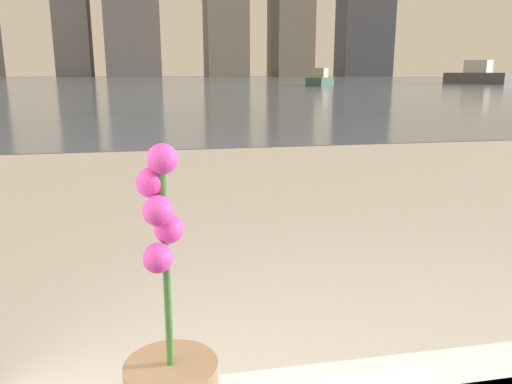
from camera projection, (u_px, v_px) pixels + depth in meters
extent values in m
cylinder|color=#38662D|center=(166.00, 267.00, 0.76)|extent=(0.01, 0.01, 0.33)
sphere|color=#CC3899|center=(162.00, 159.00, 0.73)|extent=(0.05, 0.05, 0.05)
sphere|color=#CC3899|center=(151.00, 182.00, 0.74)|extent=(0.05, 0.05, 0.05)
sphere|color=#CC3899|center=(158.00, 211.00, 0.72)|extent=(0.05, 0.05, 0.05)
sphere|color=#CC3899|center=(169.00, 229.00, 0.76)|extent=(0.05, 0.05, 0.05)
sphere|color=#CC3899|center=(158.00, 258.00, 0.74)|extent=(0.05, 0.05, 0.05)
cube|color=slate|center=(159.00, 81.00, 59.27)|extent=(180.00, 110.00, 0.01)
cube|color=#4C4C51|center=(477.00, 78.00, 44.91)|extent=(4.54, 5.68, 0.97)
cube|color=silver|center=(478.00, 66.00, 44.67)|extent=(2.27, 2.49, 1.10)
cube|color=#335647|center=(320.00, 82.00, 37.94)|extent=(3.01, 3.62, 0.62)
cube|color=#B2A893|center=(320.00, 73.00, 37.79)|extent=(1.48, 1.60, 0.71)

